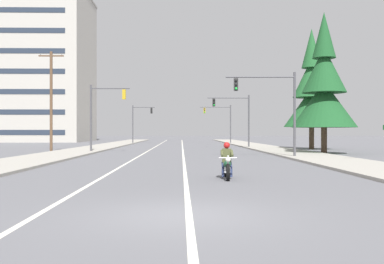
# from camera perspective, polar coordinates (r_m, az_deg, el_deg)

# --- Properties ---
(ground_plane) EXTENTS (400.00, 400.00, 0.00)m
(ground_plane) POSITION_cam_1_polar(r_m,az_deg,el_deg) (10.41, -1.46, -10.34)
(ground_plane) COLOR #5B5B60
(lane_stripe_center) EXTENTS (0.16, 100.00, 0.01)m
(lane_stripe_center) POSITION_cam_1_polar(r_m,az_deg,el_deg) (55.27, -1.19, -1.93)
(lane_stripe_center) COLOR beige
(lane_stripe_center) RESTS_ON ground
(lane_stripe_left) EXTENTS (0.16, 100.00, 0.01)m
(lane_stripe_left) POSITION_cam_1_polar(r_m,az_deg,el_deg) (55.37, -4.73, -1.92)
(lane_stripe_left) COLOR beige
(lane_stripe_left) RESTS_ON ground
(sidewalk_kerb_right) EXTENTS (4.40, 110.00, 0.14)m
(sidewalk_kerb_right) POSITION_cam_1_polar(r_m,az_deg,el_deg) (51.18, 9.43, -2.01)
(sidewalk_kerb_right) COLOR #9E998E
(sidewalk_kerb_right) RESTS_ON ground
(sidewalk_kerb_left) EXTENTS (4.40, 110.00, 0.14)m
(sidewalk_kerb_left) POSITION_cam_1_polar(r_m,az_deg,el_deg) (51.19, -12.21, -2.01)
(sidewalk_kerb_left) COLOR #9E998E
(sidewalk_kerb_left) RESTS_ON ground
(motorcycle_with_rider) EXTENTS (0.70, 2.19, 1.46)m
(motorcycle_with_rider) POSITION_cam_1_polar(r_m,az_deg,el_deg) (18.29, 4.39, -4.02)
(motorcycle_with_rider) COLOR black
(motorcycle_with_rider) RESTS_ON ground
(traffic_signal_near_right) EXTENTS (5.08, 0.37, 6.20)m
(traffic_signal_near_right) POSITION_cam_1_polar(r_m,az_deg,el_deg) (33.52, 10.28, 3.84)
(traffic_signal_near_right) COLOR #47474C
(traffic_signal_near_right) RESTS_ON ground
(traffic_signal_near_left) EXTENTS (3.65, 0.37, 6.20)m
(traffic_signal_near_left) POSITION_cam_1_polar(r_m,az_deg,el_deg) (42.47, -11.20, 2.91)
(traffic_signal_near_left) COLOR #47474C
(traffic_signal_near_left) RESTS_ON ground
(traffic_signal_mid_right) EXTENTS (4.93, 0.46, 6.20)m
(traffic_signal_mid_right) POSITION_cam_1_polar(r_m,az_deg,el_deg) (53.53, 5.64, 2.40)
(traffic_signal_mid_right) COLOR #47474C
(traffic_signal_mid_right) RESTS_ON ground
(traffic_signal_mid_left) EXTENTS (3.64, 0.37, 6.20)m
(traffic_signal_mid_left) POSITION_cam_1_polar(r_m,az_deg,el_deg) (73.97, -6.65, 1.67)
(traffic_signal_mid_left) COLOR #47474C
(traffic_signal_mid_left) RESTS_ON ground
(traffic_signal_far_right) EXTENTS (5.03, 0.41, 6.20)m
(traffic_signal_far_right) POSITION_cam_1_polar(r_m,az_deg,el_deg) (73.16, 3.73, 1.76)
(traffic_signal_far_right) COLOR #47474C
(traffic_signal_far_right) RESTS_ON ground
(utility_pole_left_near) EXTENTS (2.32, 0.26, 9.39)m
(utility_pole_left_near) POSITION_cam_1_polar(r_m,az_deg,el_deg) (44.63, -17.21, 3.92)
(utility_pole_left_near) COLOR brown
(utility_pole_left_near) RESTS_ON ground
(conifer_tree_right_verge_near) EXTENTS (5.53, 5.53, 12.17)m
(conifer_tree_right_verge_near) POSITION_cam_1_polar(r_m,az_deg,el_deg) (40.78, 16.19, 5.22)
(conifer_tree_right_verge_near) COLOR #423023
(conifer_tree_right_verge_near) RESTS_ON ground
(conifer_tree_right_verge_far) EXTENTS (5.92, 5.92, 13.02)m
(conifer_tree_right_verge_far) POSITION_cam_1_polar(r_m,az_deg,el_deg) (50.91, 14.73, 4.62)
(conifer_tree_right_verge_far) COLOR #4C3828
(conifer_tree_right_verge_far) RESTS_ON ground
(apartment_building_far_left_block) EXTENTS (25.27, 19.23, 29.03)m
(apartment_building_far_left_block) POSITION_cam_1_polar(r_m,az_deg,el_deg) (95.83, -20.34, 7.59)
(apartment_building_far_left_block) COLOR #B2ADA3
(apartment_building_far_left_block) RESTS_ON ground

